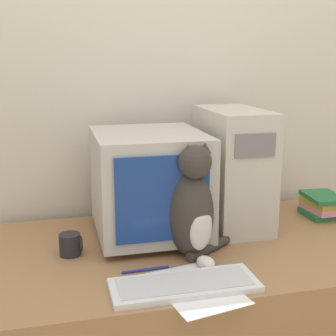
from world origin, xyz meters
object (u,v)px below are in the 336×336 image
at_px(crt_monitor, 149,183).
at_px(book_stack, 322,205).
at_px(keyboard, 184,285).
at_px(computer_tower, 233,168).
at_px(mug, 71,244).
at_px(cat, 191,208).
at_px(pen, 146,270).

distance_m(crt_monitor, book_stack, 0.77).
bearing_deg(book_stack, keyboard, -147.59).
bearing_deg(keyboard, computer_tower, 55.11).
xyz_separation_m(crt_monitor, keyboard, (0.01, -0.43, -0.19)).
relative_size(computer_tower, mug, 5.92).
relative_size(crt_monitor, keyboard, 1.03).
relative_size(cat, book_stack, 2.01).
bearing_deg(pen, cat, 25.24).
xyz_separation_m(cat, book_stack, (0.65, 0.25, -0.12)).
height_order(book_stack, pen, book_stack).
height_order(cat, mug, cat).
distance_m(crt_monitor, pen, 0.37).
height_order(computer_tower, keyboard, computer_tower).
xyz_separation_m(crt_monitor, pen, (-0.08, -0.30, -0.20)).
bearing_deg(cat, computer_tower, 34.16).
bearing_deg(cat, keyboard, -122.81).
relative_size(keyboard, mug, 5.55).
bearing_deg(cat, crt_monitor, 102.50).
height_order(keyboard, pen, keyboard).
height_order(cat, book_stack, cat).
xyz_separation_m(computer_tower, book_stack, (0.40, -0.01, -0.18)).
distance_m(keyboard, book_stack, 0.87).
relative_size(book_stack, pen, 1.28).
xyz_separation_m(cat, pen, (-0.17, -0.08, -0.16)).
bearing_deg(keyboard, mug, 134.17).
relative_size(crt_monitor, book_stack, 2.30).
relative_size(crt_monitor, mug, 5.73).
xyz_separation_m(computer_tower, keyboard, (-0.33, -0.48, -0.22)).
xyz_separation_m(cat, mug, (-0.40, 0.10, -0.13)).
xyz_separation_m(keyboard, cat, (0.08, 0.22, 0.16)).
height_order(crt_monitor, book_stack, crt_monitor).
relative_size(computer_tower, keyboard, 1.07).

